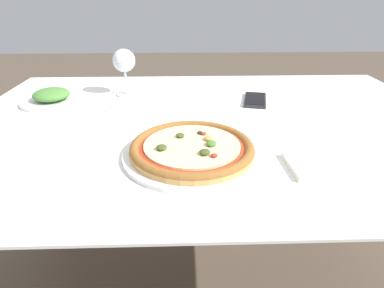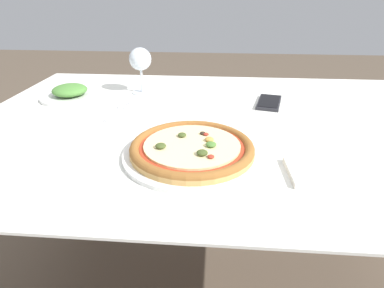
{
  "view_description": "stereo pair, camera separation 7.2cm",
  "coord_description": "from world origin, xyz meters",
  "px_view_note": "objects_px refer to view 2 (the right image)",
  "views": [
    {
      "loc": [
        -0.08,
        -0.86,
        1.09
      ],
      "look_at": [
        -0.06,
        -0.22,
        0.77
      ],
      "focal_mm": 30.0,
      "sensor_mm": 36.0,
      "label": 1
    },
    {
      "loc": [
        -0.01,
        -0.86,
        1.09
      ],
      "look_at": [
        -0.06,
        -0.22,
        0.77
      ],
      "focal_mm": 30.0,
      "sensor_mm": 36.0,
      "label": 2
    }
  ],
  "objects_px": {
    "fork": "(118,111)",
    "side_plate": "(70,93)",
    "pizza_plate": "(192,149)",
    "cell_phone": "(269,102)",
    "dining_table": "(219,146)",
    "wine_glass_far_left": "(140,61)"
  },
  "relations": [
    {
      "from": "pizza_plate",
      "to": "cell_phone",
      "type": "distance_m",
      "value": 0.44
    },
    {
      "from": "wine_glass_far_left",
      "to": "cell_phone",
      "type": "xyz_separation_m",
      "value": [
        0.44,
        -0.09,
        -0.11
      ]
    },
    {
      "from": "wine_glass_far_left",
      "to": "cell_phone",
      "type": "relative_size",
      "value": 1.02
    },
    {
      "from": "fork",
      "to": "side_plate",
      "type": "relative_size",
      "value": 0.85
    },
    {
      "from": "fork",
      "to": "side_plate",
      "type": "bearing_deg",
      "value": 150.17
    },
    {
      "from": "dining_table",
      "to": "fork",
      "type": "bearing_deg",
      "value": 170.97
    },
    {
      "from": "fork",
      "to": "pizza_plate",
      "type": "bearing_deg",
      "value": -46.79
    },
    {
      "from": "wine_glass_far_left",
      "to": "side_plate",
      "type": "distance_m",
      "value": 0.26
    },
    {
      "from": "pizza_plate",
      "to": "fork",
      "type": "bearing_deg",
      "value": 133.21
    },
    {
      "from": "dining_table",
      "to": "cell_phone",
      "type": "bearing_deg",
      "value": 44.48
    },
    {
      "from": "dining_table",
      "to": "pizza_plate",
      "type": "relative_size",
      "value": 4.59
    },
    {
      "from": "pizza_plate",
      "to": "side_plate",
      "type": "bearing_deg",
      "value": 139.7
    },
    {
      "from": "dining_table",
      "to": "pizza_plate",
      "type": "height_order",
      "value": "pizza_plate"
    },
    {
      "from": "fork",
      "to": "side_plate",
      "type": "height_order",
      "value": "side_plate"
    },
    {
      "from": "fork",
      "to": "cell_phone",
      "type": "bearing_deg",
      "value": 12.83
    },
    {
      "from": "wine_glass_far_left",
      "to": "dining_table",
      "type": "bearing_deg",
      "value": -41.08
    },
    {
      "from": "wine_glass_far_left",
      "to": "side_plate",
      "type": "height_order",
      "value": "wine_glass_far_left"
    },
    {
      "from": "dining_table",
      "to": "fork",
      "type": "relative_size",
      "value": 8.46
    },
    {
      "from": "dining_table",
      "to": "fork",
      "type": "xyz_separation_m",
      "value": [
        -0.31,
        0.05,
        0.08
      ]
    },
    {
      "from": "dining_table",
      "to": "cell_phone",
      "type": "relative_size",
      "value": 9.21
    },
    {
      "from": "cell_phone",
      "to": "side_plate",
      "type": "distance_m",
      "value": 0.67
    },
    {
      "from": "fork",
      "to": "cell_phone",
      "type": "height_order",
      "value": "cell_phone"
    }
  ]
}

